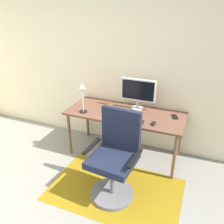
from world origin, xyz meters
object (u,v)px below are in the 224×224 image
object	(u,v)px
keyboard	(127,120)
office_chair	(115,161)
monitor	(138,91)
coffee_cup	(110,109)
cell_phone	(175,117)
desk_lamp	(82,94)
computer_mouse	(154,123)
desk	(125,116)

from	to	relation	value
keyboard	office_chair	xyz separation A→B (m)	(0.05, -0.57, -0.25)
monitor	coffee_cup	world-z (taller)	monitor
cell_phone	office_chair	distance (m)	1.08
cell_phone	office_chair	xyz separation A→B (m)	(-0.51, -0.92, -0.24)
monitor	desk_lamp	world-z (taller)	monitor
keyboard	desk_lamp	size ratio (longest dim) A/B	1.03
computer_mouse	office_chair	distance (m)	0.72
monitor	cell_phone	xyz separation A→B (m)	(0.56, -0.09, -0.26)
desk	keyboard	size ratio (longest dim) A/B	3.86
monitor	keyboard	world-z (taller)	monitor
desk	computer_mouse	distance (m)	0.50
desk	monitor	bearing A→B (deg)	60.47
cell_phone	office_chair	size ratio (longest dim) A/B	0.13
desk_lamp	desk	bearing A→B (deg)	20.04
computer_mouse	coffee_cup	world-z (taller)	coffee_cup
coffee_cup	office_chair	bearing A→B (deg)	-63.49
keyboard	computer_mouse	bearing A→B (deg)	5.34
keyboard	coffee_cup	distance (m)	0.35
office_chair	keyboard	bearing A→B (deg)	99.83
office_chair	cell_phone	bearing A→B (deg)	65.50
monitor	computer_mouse	bearing A→B (deg)	-49.93
computer_mouse	office_chair	bearing A→B (deg)	-115.75
desk	monitor	size ratio (longest dim) A/B	3.30
coffee_cup	computer_mouse	bearing A→B (deg)	-10.57
coffee_cup	desk_lamp	world-z (taller)	desk_lamp
monitor	computer_mouse	distance (m)	0.58
computer_mouse	desk_lamp	size ratio (longest dim) A/B	0.25
keyboard	office_chair	bearing A→B (deg)	-84.71
keyboard	desk_lamp	xyz separation A→B (m)	(-0.67, 0.03, 0.27)
cell_phone	office_chair	world-z (taller)	office_chair
monitor	keyboard	bearing A→B (deg)	-90.91
monitor	desk_lamp	xyz separation A→B (m)	(-0.68, -0.41, 0.01)
coffee_cup	desk_lamp	xyz separation A→B (m)	(-0.36, -0.13, 0.22)
desk_lamp	office_chair	xyz separation A→B (m)	(0.72, -0.60, -0.52)
computer_mouse	coffee_cup	bearing A→B (deg)	169.43
desk	coffee_cup	size ratio (longest dim) A/B	15.11
keyboard	cell_phone	size ratio (longest dim) A/B	3.07
keyboard	desk_lamp	world-z (taller)	desk_lamp
computer_mouse	desk	bearing A→B (deg)	156.47
desk	computer_mouse	bearing A→B (deg)	-23.53
keyboard	cell_phone	bearing A→B (deg)	31.67
computer_mouse	desk_lamp	bearing A→B (deg)	-179.61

